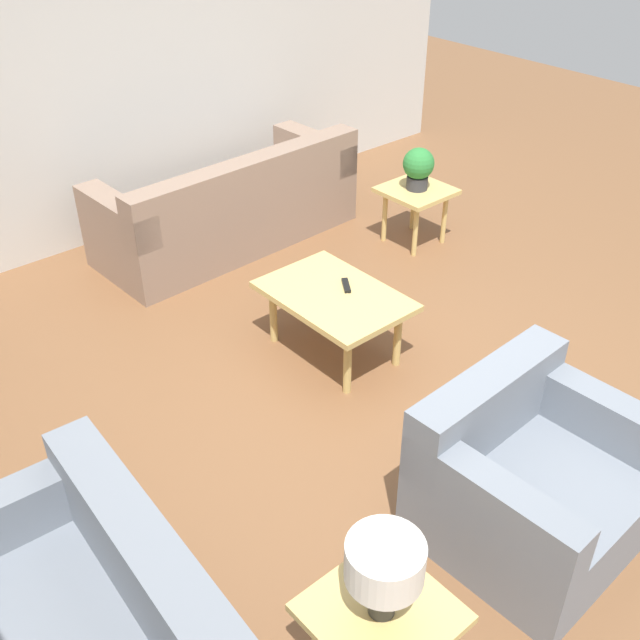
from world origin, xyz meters
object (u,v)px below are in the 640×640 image
side_table_lamp (380,622)px  coffee_table (334,301)px  potted_plant (418,167)px  table_lamp (385,566)px  armchair (529,479)px  side_table_plant (416,197)px  sofa (230,209)px

side_table_lamp → coffee_table: bearing=-37.4°
potted_plant → table_lamp: (-2.52, 2.90, 0.07)m
coffee_table → table_lamp: (-1.80, 1.37, 0.33)m
armchair → side_table_lamp: size_ratio=2.01×
side_table_plant → table_lamp: table_lamp is taller
side_table_plant → coffee_table: bearing=115.4°
table_lamp → armchair: bearing=-83.8°
sofa → potted_plant: 1.53m
side_table_plant → potted_plant: bearing=153.4°
coffee_table → potted_plant: bearing=-64.6°
side_table_lamp → potted_plant: size_ratio=1.52×
side_table_plant → table_lamp: 3.85m
coffee_table → table_lamp: size_ratio=2.58×
coffee_table → side_table_lamp: bearing=142.6°
side_table_plant → table_lamp: bearing=131.0°
armchair → table_lamp: (-0.12, 1.12, 0.42)m
side_table_plant → side_table_lamp: bearing=131.0°
sofa → side_table_lamp: (-3.48, 1.76, 0.10)m
coffee_table → table_lamp: table_lamp is taller
side_table_plant → side_table_lamp: 3.84m
sofa → side_table_plant: sofa is taller
armchair → coffee_table: bearing=79.4°
sofa → side_table_lamp: sofa is taller
potted_plant → coffee_table: bearing=115.4°
side_table_lamp → potted_plant: 3.85m
side_table_lamp → potted_plant: (2.52, -2.90, 0.26)m
sofa → potted_plant: size_ratio=6.45×
sofa → armchair: size_ratio=2.11×
side_table_plant → potted_plant: (-0.00, 0.00, 0.26)m
potted_plant → table_lamp: table_lamp is taller
side_table_plant → potted_plant: 0.26m
potted_plant → armchair: bearing=143.4°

